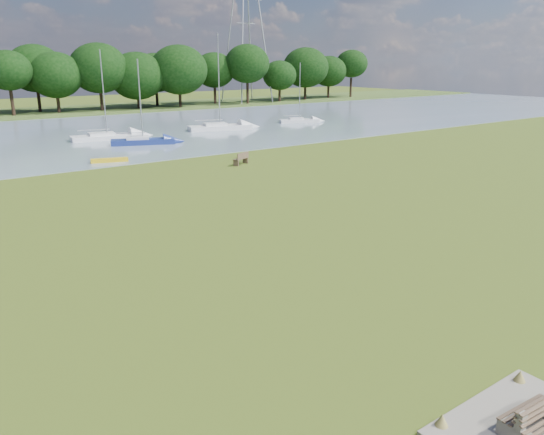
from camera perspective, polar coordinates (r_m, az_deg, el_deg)
ground at (r=22.88m, az=-5.94°, el=-4.21°), size 220.00×220.00×0.00m
river at (r=62.02m, az=-26.19°, el=7.42°), size 220.00×40.00×0.10m
concrete_pad at (r=14.10m, az=26.47°, el=-20.16°), size 4.20×3.20×0.10m
bench_pair at (r=13.87m, az=26.70°, el=-18.79°), size 1.70×1.07×0.88m
riverbank_bench at (r=42.79m, az=-3.30°, el=6.35°), size 1.67×1.11×0.99m
kayak at (r=45.68m, az=-17.08°, el=5.92°), size 3.03×1.52×0.30m
tree_line at (r=88.18m, az=-26.06°, el=13.89°), size 152.93×8.93×10.80m
sailboat_0 at (r=54.55m, az=-13.80°, el=8.16°), size 6.34×3.82×8.14m
sailboat_2 at (r=64.47m, az=-5.68°, el=9.82°), size 7.80×3.91×10.98m
sailboat_5 at (r=71.97m, az=2.91°, el=10.49°), size 5.45×3.49×7.69m
sailboat_6 at (r=58.93m, az=-17.39°, el=8.45°), size 7.49×3.02×9.07m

